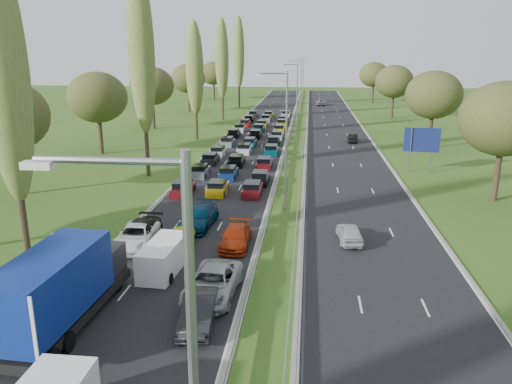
% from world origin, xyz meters
% --- Properties ---
extents(ground, '(260.00, 260.00, 0.00)m').
position_xyz_m(ground, '(4.50, 80.00, 0.00)').
color(ground, '#2C561B').
rests_on(ground, ground).
extents(near_carriageway, '(10.50, 215.00, 0.04)m').
position_xyz_m(near_carriageway, '(-2.25, 82.50, 0.00)').
color(near_carriageway, black).
rests_on(near_carriageway, ground).
extents(far_carriageway, '(10.50, 215.00, 0.04)m').
position_xyz_m(far_carriageway, '(11.25, 82.50, 0.00)').
color(far_carriageway, black).
rests_on(far_carriageway, ground).
extents(central_reservation, '(2.36, 215.00, 0.32)m').
position_xyz_m(central_reservation, '(4.50, 82.50, 0.55)').
color(central_reservation, gray).
rests_on(central_reservation, ground).
extents(lamp_columns, '(0.18, 140.18, 12.00)m').
position_xyz_m(lamp_columns, '(4.50, 78.00, 6.00)').
color(lamp_columns, gray).
rests_on(lamp_columns, ground).
extents(poplar_row, '(2.80, 127.80, 22.44)m').
position_xyz_m(poplar_row, '(-11.50, 68.17, 12.39)').
color(poplar_row, '#2D2116').
rests_on(poplar_row, ground).
extents(woodland_left, '(8.00, 166.00, 11.10)m').
position_xyz_m(woodland_left, '(-22.00, 62.63, 7.68)').
color(woodland_left, '#2D2116').
rests_on(woodland_left, ground).
extents(woodland_right, '(8.00, 153.00, 11.10)m').
position_xyz_m(woodland_right, '(24.00, 66.67, 7.68)').
color(woodland_right, '#2D2116').
rests_on(woodland_right, ground).
extents(traffic_queue_fill, '(9.04, 66.95, 0.80)m').
position_xyz_m(traffic_queue_fill, '(-2.24, 77.68, 0.44)').
color(traffic_queue_fill, '#590F14').
rests_on(traffic_queue_fill, ground).
extents(near_car_2, '(2.88, 5.68, 1.54)m').
position_xyz_m(near_car_2, '(-5.70, 33.12, 0.79)').
color(near_car_2, white).
rests_on(near_car_2, near_carriageway).
extents(near_car_3, '(2.42, 5.45, 1.55)m').
position_xyz_m(near_car_3, '(-5.70, 33.84, 0.80)').
color(near_car_3, black).
rests_on(near_car_3, near_carriageway).
extents(near_car_7, '(2.69, 5.72, 1.61)m').
position_xyz_m(near_car_7, '(-2.13, 37.71, 0.83)').
color(near_car_7, '#042B46').
rests_on(near_car_7, near_carriageway).
extents(near_car_8, '(1.69, 4.09, 1.39)m').
position_xyz_m(near_car_8, '(-2.50, 33.03, 0.71)').
color(near_car_8, '#B4B50C').
rests_on(near_car_8, near_carriageway).
extents(near_car_9, '(1.94, 4.74, 1.53)m').
position_xyz_m(near_car_9, '(1.07, 23.04, 0.78)').
color(near_car_9, black).
rests_on(near_car_9, near_carriageway).
extents(near_car_10, '(3.02, 5.94, 1.61)m').
position_xyz_m(near_car_10, '(1.20, 26.14, 0.82)').
color(near_car_10, '#9FA3A8').
rests_on(near_car_10, near_carriageway).
extents(near_car_11, '(1.97, 4.85, 1.41)m').
position_xyz_m(near_car_11, '(1.40, 33.90, 0.72)').
color(near_car_11, '#942609').
rests_on(near_car_11, near_carriageway).
extents(far_car_0, '(1.94, 4.18, 1.38)m').
position_xyz_m(far_car_0, '(9.59, 35.64, 0.71)').
color(far_car_0, '#B2B5BC').
rests_on(far_car_0, far_carriageway).
extents(far_car_1, '(1.53, 4.11, 1.34)m').
position_xyz_m(far_car_1, '(13.24, 78.97, 0.69)').
color(far_car_1, black).
rests_on(far_car_1, far_carriageway).
extents(far_car_2, '(2.69, 5.61, 1.54)m').
position_xyz_m(far_car_2, '(9.49, 136.08, 0.79)').
color(far_car_2, slate).
rests_on(far_car_2, far_carriageway).
extents(blue_lorry, '(2.78, 10.01, 4.23)m').
position_xyz_m(blue_lorry, '(-5.65, 22.16, 2.17)').
color(blue_lorry, black).
rests_on(blue_lorry, near_carriageway).
extents(white_van_rear, '(1.93, 4.92, 1.98)m').
position_xyz_m(white_van_rear, '(-2.49, 29.25, 1.02)').
color(white_van_rear, white).
rests_on(white_van_rear, near_carriageway).
extents(info_sign, '(1.46, 0.53, 2.10)m').
position_xyz_m(info_sign, '(-9.40, 29.82, 1.37)').
color(info_sign, gray).
rests_on(info_sign, ground).
extents(direction_sign, '(3.99, 0.54, 5.20)m').
position_xyz_m(direction_sign, '(19.40, 59.13, 3.57)').
color(direction_sign, gray).
rests_on(direction_sign, ground).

